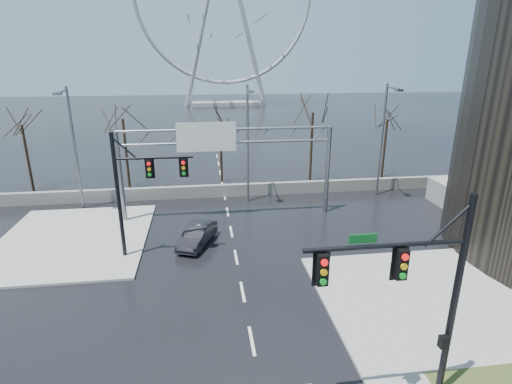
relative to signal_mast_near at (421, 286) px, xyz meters
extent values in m
plane|color=black|center=(-5.14, 4.04, -4.87)|extent=(260.00, 260.00, 0.00)
cube|color=gray|center=(4.86, 6.04, -4.80)|extent=(12.00, 10.00, 0.15)
cube|color=gray|center=(-16.14, 16.04, -4.80)|extent=(10.00, 12.00, 0.15)
cube|color=slate|center=(-5.14, 24.04, -4.32)|extent=(52.00, 0.50, 1.10)
cylinder|color=black|center=(1.36, 0.04, -0.87)|extent=(0.24, 0.24, 8.00)
cylinder|color=black|center=(-1.34, 0.04, 1.53)|extent=(5.40, 0.16, 0.16)
cube|color=black|center=(-0.84, -0.11, 0.93)|extent=(0.35, 0.28, 1.05)
cube|color=black|center=(-3.44, -0.11, 0.93)|extent=(0.35, 0.28, 1.05)
cylinder|color=black|center=(-12.14, 13.04, -0.87)|extent=(0.24, 0.24, 8.00)
cylinder|color=black|center=(-9.84, 13.04, 1.53)|extent=(4.60, 0.16, 0.16)
cube|color=black|center=(-10.14, 12.89, 0.93)|extent=(0.35, 0.28, 1.05)
cube|color=black|center=(-8.14, 12.89, 0.93)|extent=(0.35, 0.28, 1.05)
cylinder|color=slate|center=(-13.14, 19.04, -1.37)|extent=(0.36, 0.36, 7.00)
cylinder|color=slate|center=(2.86, 19.04, -1.37)|extent=(0.36, 0.36, 7.00)
cylinder|color=slate|center=(-5.14, 19.04, 2.13)|extent=(16.00, 0.20, 0.20)
cylinder|color=slate|center=(-5.14, 19.04, 1.13)|extent=(16.00, 0.20, 0.20)
cube|color=#0A4C19|center=(-6.64, 18.89, 1.63)|extent=(4.20, 0.10, 2.00)
cube|color=silver|center=(-6.64, 18.83, 1.63)|extent=(4.40, 0.02, 2.20)
cylinder|color=slate|center=(-17.14, 22.54, 0.13)|extent=(0.20, 0.20, 10.00)
cylinder|color=slate|center=(-17.14, 21.44, 4.83)|extent=(0.12, 2.20, 0.12)
cube|color=slate|center=(-17.14, 20.44, 4.73)|extent=(0.50, 0.70, 0.18)
cylinder|color=slate|center=(-3.14, 22.54, 0.13)|extent=(0.20, 0.20, 10.00)
cylinder|color=slate|center=(-3.14, 21.44, 4.83)|extent=(0.12, 2.20, 0.12)
cube|color=slate|center=(-3.14, 20.44, 4.73)|extent=(0.50, 0.70, 0.18)
cylinder|color=slate|center=(8.86, 22.54, 0.13)|extent=(0.20, 0.20, 10.00)
cylinder|color=slate|center=(8.86, 21.44, 4.83)|extent=(0.12, 2.20, 0.12)
cube|color=slate|center=(8.86, 20.44, 4.73)|extent=(0.50, 0.70, 0.18)
cylinder|color=black|center=(-23.14, 28.04, -1.72)|extent=(0.24, 0.24, 6.30)
cylinder|color=black|center=(-14.14, 27.54, -1.50)|extent=(0.24, 0.24, 6.75)
cylinder|color=black|center=(-5.14, 28.54, -1.95)|extent=(0.24, 0.24, 5.85)
cylinder|color=black|center=(3.86, 27.54, -1.36)|extent=(0.24, 0.24, 7.02)
cylinder|color=black|center=(11.86, 28.04, -1.81)|extent=(0.24, 0.24, 6.12)
cube|color=gray|center=(-0.14, 99.04, -4.37)|extent=(18.00, 6.00, 1.00)
cylinder|color=#B2B2B7|center=(-7.14, 99.04, 9.13)|extent=(8.28, 1.20, 28.82)
cylinder|color=#B2B2B7|center=(6.86, 99.04, 9.13)|extent=(8.28, 1.20, 28.82)
imported|color=black|center=(-7.57, 14.26, -4.18)|extent=(2.91, 4.42, 1.38)
camera|label=1|loc=(-6.96, -10.67, 7.13)|focal=28.00mm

